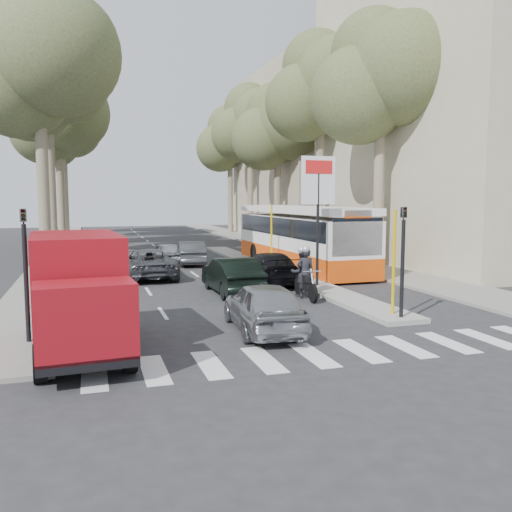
# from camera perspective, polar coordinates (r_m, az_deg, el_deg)

# --- Properties ---
(ground) EXTENTS (120.00, 120.00, 0.00)m
(ground) POSITION_cam_1_polar(r_m,az_deg,el_deg) (17.56, 3.26, -6.60)
(ground) COLOR #28282B
(ground) RESTS_ON ground
(sidewalk_right) EXTENTS (3.20, 70.00, 0.12)m
(sidewalk_right) POSITION_cam_1_polar(r_m,az_deg,el_deg) (43.73, 2.31, 1.14)
(sidewalk_right) COLOR gray
(sidewalk_right) RESTS_ON ground
(median_left) EXTENTS (2.40, 64.00, 0.12)m
(median_left) POSITION_cam_1_polar(r_m,az_deg,el_deg) (44.23, -19.80, 0.84)
(median_left) COLOR gray
(median_left) RESTS_ON ground
(traffic_island) EXTENTS (1.50, 26.00, 0.16)m
(traffic_island) POSITION_cam_1_polar(r_m,az_deg,el_deg) (28.83, 1.63, -1.42)
(traffic_island) COLOR gray
(traffic_island) RESTS_ON ground
(building_near) EXTENTS (11.00, 18.00, 18.00)m
(building_near) POSITION_cam_1_polar(r_m,az_deg,el_deg) (35.72, 20.64, 14.01)
(building_near) COLOR #C2B99A
(building_near) RESTS_ON ground
(building_far) EXTENTS (11.00, 20.00, 16.00)m
(building_far) POSITION_cam_1_polar(r_m,az_deg,el_deg) (54.62, 6.06, 10.44)
(building_far) COLOR #B7A88E
(building_far) RESTS_ON ground
(billboard) EXTENTS (1.50, 12.10, 5.60)m
(billboard) POSITION_cam_1_polar(r_m,az_deg,el_deg) (22.98, 6.54, 5.69)
(billboard) COLOR yellow
(billboard) RESTS_ON ground
(traffic_light_island) EXTENTS (0.16, 0.41, 3.60)m
(traffic_light_island) POSITION_cam_1_polar(r_m,az_deg,el_deg) (17.30, 15.22, 1.34)
(traffic_light_island) COLOR black
(traffic_light_island) RESTS_ON ground
(traffic_light_left) EXTENTS (0.16, 0.41, 3.60)m
(traffic_light_left) POSITION_cam_1_polar(r_m,az_deg,el_deg) (15.17, -23.16, 0.41)
(traffic_light_left) COLOR black
(traffic_light_left) RESTS_ON ground
(tree_l_a) EXTENTS (7.40, 7.20, 14.10)m
(tree_l_a) POSITION_cam_1_polar(r_m,az_deg,el_deg) (28.94, -21.69, 18.72)
(tree_l_a) COLOR #6B604C
(tree_l_a) RESTS_ON ground
(tree_l_b) EXTENTS (7.40, 7.20, 14.88)m
(tree_l_b) POSITION_cam_1_polar(r_m,az_deg,el_deg) (36.90, -20.93, 17.00)
(tree_l_b) COLOR #6B604C
(tree_l_b) RESTS_ON ground
(tree_l_c) EXTENTS (7.40, 7.20, 13.71)m
(tree_l_c) POSITION_cam_1_polar(r_m,az_deg,el_deg) (44.60, -19.97, 13.73)
(tree_l_c) COLOR #6B604C
(tree_l_c) RESTS_ON ground
(tree_l_d) EXTENTS (7.40, 7.20, 15.66)m
(tree_l_d) POSITION_cam_1_polar(r_m,az_deg,el_deg) (52.76, -19.76, 14.39)
(tree_l_d) COLOR #6B604C
(tree_l_d) RESTS_ON ground
(tree_l_e) EXTENTS (7.40, 7.20, 14.49)m
(tree_l_e) POSITION_cam_1_polar(r_m,az_deg,el_deg) (60.56, -19.50, 12.30)
(tree_l_e) COLOR #6B604C
(tree_l_e) RESTS_ON ground
(tree_r_a) EXTENTS (7.40, 7.20, 14.10)m
(tree_r_a) POSITION_cam_1_polar(r_m,az_deg,el_deg) (30.91, 13.17, 18.15)
(tree_r_a) COLOR #6B604C
(tree_r_a) RESTS_ON ground
(tree_r_b) EXTENTS (7.40, 7.20, 15.27)m
(tree_r_b) POSITION_cam_1_polar(r_m,az_deg,el_deg) (38.15, 6.96, 17.51)
(tree_r_b) COLOR #6B604C
(tree_r_b) RESTS_ON ground
(tree_r_c) EXTENTS (7.40, 7.20, 13.32)m
(tree_r_c) POSITION_cam_1_polar(r_m,az_deg,el_deg) (45.13, 2.40, 13.55)
(tree_r_c) COLOR #6B604C
(tree_r_c) RESTS_ON ground
(tree_r_d) EXTENTS (7.40, 7.20, 14.88)m
(tree_r_d) POSITION_cam_1_polar(r_m,az_deg,el_deg) (52.87, -0.50, 13.97)
(tree_r_d) COLOR #6B604C
(tree_r_d) RESTS_ON ground
(tree_r_e) EXTENTS (7.40, 7.20, 14.10)m
(tree_r_e) POSITION_cam_1_polar(r_m,az_deg,el_deg) (60.46, -2.66, 12.32)
(tree_r_e) COLOR #6B604C
(tree_r_e) RESTS_ON ground
(silver_hatchback) EXTENTS (2.02, 4.44, 1.48)m
(silver_hatchback) POSITION_cam_1_polar(r_m,az_deg,el_deg) (15.76, 0.79, -5.32)
(silver_hatchback) COLOR #9B9EA2
(silver_hatchback) RESTS_ON ground
(dark_hatchback) EXTENTS (1.65, 4.51, 1.48)m
(dark_hatchback) POSITION_cam_1_polar(r_m,az_deg,el_deg) (21.97, -2.54, -2.06)
(dark_hatchback) COLOR black
(dark_hatchback) RESTS_ON ground
(queue_car_a) EXTENTS (2.41, 5.14, 1.42)m
(queue_car_a) POSITION_cam_1_polar(r_m,az_deg,el_deg) (26.75, -11.26, -0.76)
(queue_car_a) COLOR #4A4C51
(queue_car_a) RESTS_ON ground
(queue_car_b) EXTENTS (2.35, 5.02, 1.42)m
(queue_car_b) POSITION_cam_1_polar(r_m,az_deg,el_deg) (24.51, 1.37, -1.27)
(queue_car_b) COLOR black
(queue_car_b) RESTS_ON ground
(queue_car_c) EXTENTS (1.92, 3.85, 1.26)m
(queue_car_c) POSITION_cam_1_polar(r_m,az_deg,el_deg) (32.29, -9.37, 0.30)
(queue_car_c) COLOR #A4A7AC
(queue_car_c) RESTS_ON ground
(queue_car_d) EXTENTS (1.86, 4.23, 1.35)m
(queue_car_d) POSITION_cam_1_polar(r_m,az_deg,el_deg) (31.71, -6.84, 0.31)
(queue_car_d) COLOR #484B4F
(queue_car_d) RESTS_ON ground
(queue_car_e) EXTENTS (1.81, 4.35, 1.26)m
(queue_car_e) POSITION_cam_1_polar(r_m,az_deg,el_deg) (29.19, -16.42, -0.49)
(queue_car_e) COLOR black
(queue_car_e) RESTS_ON ground
(red_truck) EXTENTS (2.49, 5.67, 2.95)m
(red_truck) POSITION_cam_1_polar(r_m,az_deg,el_deg) (14.17, -18.24, -3.55)
(red_truck) COLOR black
(red_truck) RESTS_ON ground
(city_bus) EXTENTS (3.12, 13.08, 3.43)m
(city_bus) POSITION_cam_1_polar(r_m,az_deg,el_deg) (30.18, 4.64, 2.20)
(city_bus) COLOR #DD490C
(city_bus) RESTS_ON ground
(motorcycle) EXTENTS (0.90, 2.44, 2.07)m
(motorcycle) POSITION_cam_1_polar(r_m,az_deg,el_deg) (21.06, 5.03, -1.87)
(motorcycle) COLOR black
(motorcycle) RESTS_ON ground
(pedestrian_near) EXTENTS (0.98, 1.08, 1.68)m
(pedestrian_near) POSITION_cam_1_polar(r_m,az_deg,el_deg) (30.03, 10.76, 0.47)
(pedestrian_near) COLOR #352D44
(pedestrian_near) RESTS_ON sidewalk_right
(pedestrian_far) EXTENTS (1.19, 0.60, 1.79)m
(pedestrian_far) POSITION_cam_1_polar(r_m,az_deg,el_deg) (32.14, 7.07, 1.00)
(pedestrian_far) COLOR #705E54
(pedestrian_far) RESTS_ON sidewalk_right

